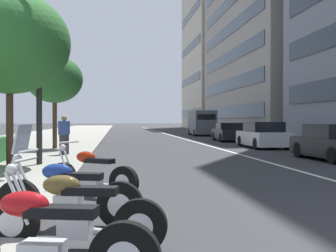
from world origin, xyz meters
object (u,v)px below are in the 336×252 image
motorcycle_nearest_camera (74,216)px  car_lead_in_lane (229,132)px  car_following_behind (335,143)px  street_lamp_with_banners (48,12)px  motorcycle_under_tarp (92,175)px  motorcycle_far_end_row (66,196)px  car_mid_block_traffic (263,136)px  pedestrian_on_plaza (64,135)px  street_tree_by_lamp_post (9,43)px  delivery_van_ahead (202,122)px  street_tree_far_plaza (55,79)px  motorcycle_by_sign_pole (40,245)px

motorcycle_nearest_camera → car_lead_in_lane: 26.93m
car_following_behind → street_lamp_with_banners: 11.52m
motorcycle_under_tarp → car_lead_in_lane: size_ratio=0.44×
motorcycle_far_end_row → car_following_behind: size_ratio=0.50×
motorcycle_under_tarp → car_mid_block_traffic: 16.58m
motorcycle_far_end_row → pedestrian_on_plaza: pedestrian_on_plaza is taller
car_mid_block_traffic → car_following_behind: bearing=-177.6°
street_tree_by_lamp_post → pedestrian_on_plaza: street_tree_by_lamp_post is taller
motorcycle_far_end_row → car_lead_in_lane: bearing=-95.8°
motorcycle_far_end_row → car_lead_in_lane: 25.88m
motorcycle_under_tarp → street_tree_by_lamp_post: bearing=-25.0°
car_following_behind → delivery_van_ahead: size_ratio=0.76×
delivery_van_ahead → street_lamp_with_banners: bearing=161.4°
motorcycle_under_tarp → motorcycle_far_end_row: bearing=119.9°
car_lead_in_lane → delivery_van_ahead: bearing=1.2°
street_tree_far_plaza → motorcycle_by_sign_pole: bearing=-172.4°
motorcycle_nearest_camera → delivery_van_ahead: 38.18m
motorcycle_nearest_camera → delivery_van_ahead: size_ratio=0.38×
motorcycle_nearest_camera → car_mid_block_traffic: car_mid_block_traffic is taller
motorcycle_far_end_row → street_tree_far_plaza: (15.31, 2.32, 3.12)m
car_mid_block_traffic → street_lamp_with_banners: (-9.15, 10.30, 4.31)m
car_mid_block_traffic → car_lead_in_lane: car_mid_block_traffic is taller
car_following_behind → car_mid_block_traffic: car_mid_block_traffic is taller
motorcycle_by_sign_pole → car_lead_in_lane: car_lead_in_lane is taller
motorcycle_by_sign_pole → street_tree_by_lamp_post: size_ratio=0.40×
car_mid_block_traffic → street_tree_by_lamp_post: bearing=130.0°
motorcycle_nearest_camera → motorcycle_far_end_row: size_ratio=0.99×
motorcycle_far_end_row → street_tree_by_lamp_post: 8.52m
motorcycle_nearest_camera → pedestrian_on_plaza: pedestrian_on_plaza is taller
street_tree_by_lamp_post → motorcycle_far_end_row: bearing=-160.8°
car_mid_block_traffic → street_lamp_with_banners: 14.44m
motorcycle_under_tarp → street_lamp_with_banners: size_ratio=0.23×
motorcycle_far_end_row → delivery_van_ahead: (35.90, -9.24, 0.88)m
street_lamp_with_banners → motorcycle_nearest_camera: bearing=-169.2°
motorcycle_nearest_camera → street_tree_far_plaza: size_ratio=0.47×
motorcycle_nearest_camera → street_tree_far_plaza: bearing=-68.3°
car_following_behind → car_mid_block_traffic: size_ratio=0.97×
motorcycle_by_sign_pole → car_mid_block_traffic: (19.11, -8.81, 0.26)m
motorcycle_by_sign_pole → pedestrian_on_plaza: pedestrian_on_plaza is taller
motorcycle_under_tarp → car_lead_in_lane: bearing=-77.2°
motorcycle_nearest_camera → car_mid_block_traffic: 19.90m
car_following_behind → street_tree_far_plaza: 13.27m
car_following_behind → pedestrian_on_plaza: size_ratio=2.74×
motorcycle_by_sign_pole → car_lead_in_lane: (26.66, -8.88, 0.22)m
delivery_van_ahead → street_lamp_with_banners: 30.48m
street_tree_far_plaza → pedestrian_on_plaza: 4.82m
street_tree_by_lamp_post → car_mid_block_traffic: bearing=-50.5°
street_lamp_with_banners → pedestrian_on_plaza: bearing=-0.7°
car_mid_block_traffic → street_lamp_with_banners: size_ratio=0.55×
car_following_behind → street_lamp_with_banners: size_ratio=0.53×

